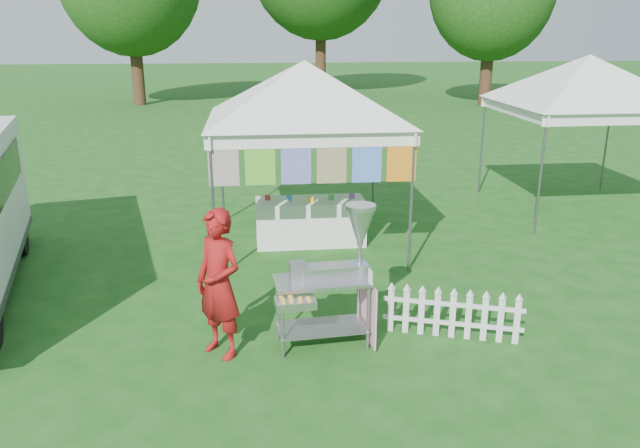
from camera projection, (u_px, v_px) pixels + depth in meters
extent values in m
plane|color=#184C15|center=(332.00, 342.00, 7.23)|extent=(120.00, 120.00, 0.00)
cylinder|color=#59595E|center=(213.00, 209.00, 8.73)|extent=(0.04, 0.04, 2.10)
cylinder|color=#59595E|center=(411.00, 203.00, 9.03)|extent=(0.04, 0.04, 2.10)
cylinder|color=#59595E|center=(221.00, 166.00, 11.42)|extent=(0.04, 0.04, 2.10)
cylinder|color=#59595E|center=(374.00, 163.00, 11.72)|extent=(0.04, 0.04, 2.10)
cube|color=white|center=(314.00, 140.00, 8.60)|extent=(3.00, 0.03, 0.22)
cube|color=white|center=(298.00, 113.00, 11.29)|extent=(3.00, 0.03, 0.22)
pyramid|color=white|center=(304.00, 60.00, 9.64)|extent=(4.24, 4.24, 0.90)
cylinder|color=#59595E|center=(314.00, 134.00, 8.57)|extent=(3.00, 0.03, 0.03)
cube|color=#34C699|center=(223.00, 161.00, 8.55)|extent=(0.42, 0.01, 0.70)
cube|color=#168927|center=(260.00, 160.00, 8.60)|extent=(0.42, 0.01, 0.70)
cube|color=#AA18A8|center=(296.00, 160.00, 8.65)|extent=(0.42, 0.01, 0.70)
cube|color=#FFA00D|center=(332.00, 159.00, 8.70)|extent=(0.42, 0.01, 0.70)
cube|color=#1825C2|center=(367.00, 158.00, 8.76)|extent=(0.42, 0.01, 0.70)
cube|color=#D25A17|center=(402.00, 157.00, 8.81)|extent=(0.42, 0.01, 0.70)
cylinder|color=#59595E|center=(541.00, 175.00, 10.73)|extent=(0.04, 0.04, 2.10)
cylinder|color=#59595E|center=(482.00, 146.00, 13.42)|extent=(0.04, 0.04, 2.10)
cylinder|color=#59595E|center=(606.00, 143.00, 13.72)|extent=(0.04, 0.04, 2.10)
cube|color=white|center=(626.00, 119.00, 10.60)|extent=(3.00, 0.03, 0.22)
cube|color=white|center=(550.00, 100.00, 13.29)|extent=(3.00, 0.03, 0.22)
pyramid|color=white|center=(590.00, 54.00, 11.64)|extent=(4.24, 4.24, 0.90)
cylinder|color=#59595E|center=(627.00, 114.00, 10.57)|extent=(3.00, 0.03, 0.03)
cylinder|color=#352613|center=(137.00, 62.00, 28.75)|extent=(0.56, 0.56, 3.96)
cylinder|color=#352613|center=(321.00, 48.00, 33.35)|extent=(0.56, 0.56, 4.84)
cylinder|color=#352613|center=(487.00, 67.00, 28.60)|extent=(0.56, 0.56, 3.52)
cylinder|color=gray|center=(282.00, 325.00, 6.76)|extent=(0.04, 0.04, 0.80)
cylinder|color=gray|center=(368.00, 318.00, 6.93)|extent=(0.04, 0.04, 0.80)
cylinder|color=gray|center=(277.00, 309.00, 7.16)|extent=(0.04, 0.04, 0.80)
cylinder|color=gray|center=(358.00, 302.00, 7.34)|extent=(0.04, 0.04, 0.80)
cube|color=gray|center=(322.00, 327.00, 7.10)|extent=(1.05, 0.59, 0.01)
cube|color=#B7B7BC|center=(322.00, 280.00, 6.93)|extent=(1.10, 0.62, 0.04)
cube|color=#B7B7BC|center=(335.00, 271.00, 6.97)|extent=(0.77, 0.28, 0.13)
cube|color=gray|center=(298.00, 271.00, 6.89)|extent=(0.19, 0.21, 0.19)
cylinder|color=gray|center=(360.00, 243.00, 6.93)|extent=(0.05, 0.05, 0.80)
cone|color=#B7B7BC|center=(360.00, 224.00, 6.86)|extent=(0.34, 0.34, 0.35)
cylinder|color=#B7B7BC|center=(361.00, 207.00, 6.81)|extent=(0.36, 0.36, 0.05)
cube|color=#B7B7BC|center=(295.00, 303.00, 6.57)|extent=(0.45, 0.30, 0.09)
cube|color=pink|center=(368.00, 309.00, 7.15)|extent=(0.07, 0.66, 0.72)
cube|color=white|center=(370.00, 277.00, 6.75)|extent=(0.02, 0.12, 0.16)
imported|color=maroon|center=(219.00, 284.00, 6.73)|extent=(0.72, 0.71, 1.67)
cube|color=black|center=(8.00, 172.00, 8.68)|extent=(0.63, 2.69, 0.55)
cylinder|color=black|center=(18.00, 234.00, 9.91)|extent=(0.37, 0.71, 0.68)
cube|color=silver|center=(391.00, 310.00, 7.40)|extent=(0.07, 0.04, 0.56)
cube|color=silver|center=(406.00, 311.00, 7.37)|extent=(0.07, 0.04, 0.56)
cube|color=silver|center=(421.00, 313.00, 7.33)|extent=(0.07, 0.04, 0.56)
cube|color=silver|center=(437.00, 314.00, 7.29)|extent=(0.07, 0.04, 0.56)
cube|color=silver|center=(453.00, 315.00, 7.25)|extent=(0.07, 0.04, 0.56)
cube|color=silver|center=(468.00, 317.00, 7.22)|extent=(0.07, 0.04, 0.56)
cube|color=silver|center=(484.00, 319.00, 7.18)|extent=(0.07, 0.04, 0.56)
cube|color=silver|center=(501.00, 320.00, 7.14)|extent=(0.07, 0.04, 0.56)
cube|color=silver|center=(517.00, 322.00, 7.10)|extent=(0.07, 0.04, 0.56)
cube|color=silver|center=(452.00, 323.00, 7.28)|extent=(1.54, 0.55, 0.05)
cube|color=silver|center=(453.00, 305.00, 7.21)|extent=(1.54, 0.55, 0.05)
cube|color=white|center=(310.00, 222.00, 10.44)|extent=(1.80, 0.70, 0.75)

